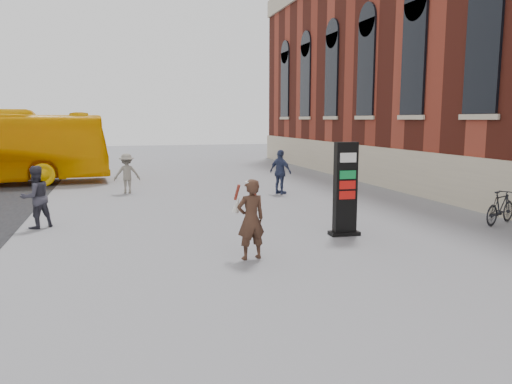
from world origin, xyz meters
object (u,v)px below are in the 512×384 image
object	(u,v)px
pedestrian_a	(36,197)
woman	(251,218)
info_pylon	(345,189)
pedestrian_b	(127,173)
pedestrian_c	(281,172)
bike_5	(501,207)

from	to	relation	value
pedestrian_a	woman	bearing A→B (deg)	101.62
info_pylon	pedestrian_b	bearing A→B (deg)	121.84
info_pylon	pedestrian_b	world-z (taller)	info_pylon
woman	pedestrian_a	world-z (taller)	woman
woman	pedestrian_a	distance (m)	6.89
pedestrian_c	pedestrian_a	bearing A→B (deg)	84.26
pedestrian_a	pedestrian_c	bearing A→B (deg)	171.03
info_pylon	woman	distance (m)	3.39
bike_5	pedestrian_c	bearing A→B (deg)	6.55
woman	pedestrian_c	world-z (taller)	pedestrian_c
info_pylon	pedestrian_b	xyz separation A→B (m)	(-5.42, 9.42, -0.41)
pedestrian_b	pedestrian_c	xyz separation A→B (m)	(6.11, -1.91, 0.09)
woman	pedestrian_b	xyz separation A→B (m)	(-2.41, 10.96, -0.08)
pedestrian_c	pedestrian_b	bearing A→B (deg)	40.43
woman	pedestrian_c	size ratio (longest dim) A/B	0.98
pedestrian_a	pedestrian_b	xyz separation A→B (m)	(2.64, 6.27, -0.06)
info_pylon	woman	bearing A→B (deg)	-150.90
bike_5	pedestrian_b	bearing A→B (deg)	24.46
info_pylon	pedestrian_c	world-z (taller)	info_pylon
info_pylon	bike_5	bearing A→B (deg)	2.44
woman	pedestrian_b	size ratio (longest dim) A/B	1.08
pedestrian_b	pedestrian_a	bearing A→B (deg)	64.07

